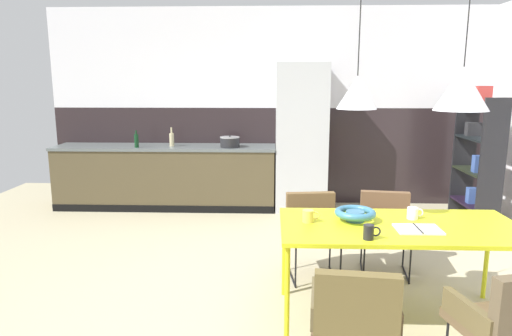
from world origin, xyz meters
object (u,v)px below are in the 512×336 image
object	(u,v)px
refrigerator_column	(301,137)
bottle_spice_small	(172,139)
open_book	(418,229)
mug_wide_latte	(413,213)
mug_glass_clear	(308,216)
open_shelf_unit	(477,156)
fruit_bowl	(355,213)
armchair_facing_counter	(354,313)
cooking_pot	(230,142)
pendant_lamp_over_table_far	(462,89)
armchair_corner_seat	(313,224)
bottle_oil_tall	(136,140)
pendant_lamp_over_table_near	(357,92)
dining_table	(400,231)
armchair_head_of_table	(385,222)
mug_tall_blue	(369,232)

from	to	relation	value
refrigerator_column	bottle_spice_small	distance (m)	1.81
open_book	bottle_spice_small	size ratio (longest dim) A/B	1.17
open_book	mug_wide_latte	bearing A→B (deg)	80.81
mug_glass_clear	open_shelf_unit	distance (m)	3.33
fruit_bowl	armchair_facing_counter	bearing A→B (deg)	-99.63
cooking_pot	fruit_bowl	bearing A→B (deg)	-67.10
armchair_facing_counter	pendant_lamp_over_table_far	xyz separation A→B (m)	(0.82, 0.78, 1.24)
refrigerator_column	armchair_corner_seat	world-z (taller)	refrigerator_column
armchair_corner_seat	bottle_oil_tall	bearing A→B (deg)	-49.69
refrigerator_column	armchair_facing_counter	bearing A→B (deg)	-88.97
pendant_lamp_over_table_near	bottle_oil_tall	bearing A→B (deg)	130.74
dining_table	mug_wide_latte	size ratio (longest dim) A/B	14.23
armchair_head_of_table	armchair_facing_counter	distance (m)	1.83
mug_wide_latte	bottle_oil_tall	xyz separation A→B (m)	(-2.94, 2.73, 0.19)
mug_wide_latte	mug_glass_clear	bearing A→B (deg)	-172.02
armchair_head_of_table	bottle_oil_tall	xyz separation A→B (m)	(-2.94, 1.96, 0.51)
armchair_head_of_table	mug_glass_clear	world-z (taller)	mug_glass_clear
mug_wide_latte	bottle_oil_tall	bearing A→B (deg)	137.11
mug_wide_latte	armchair_facing_counter	bearing A→B (deg)	-122.02
refrigerator_column	cooking_pot	distance (m)	0.99
bottle_oil_tall	pendant_lamp_over_table_near	distance (m)	3.83
fruit_bowl	open_book	world-z (taller)	fruit_bowl
armchair_facing_counter	mug_wide_latte	world-z (taller)	mug_wide_latte
dining_table	mug_glass_clear	distance (m)	0.67
bottle_spice_small	bottle_oil_tall	world-z (taller)	bottle_spice_small
bottle_spice_small	dining_table	bearing A→B (deg)	-52.13
refrigerator_column	open_shelf_unit	distance (m)	2.25
mug_glass_clear	bottle_oil_tall	xyz separation A→B (m)	(-2.14, 2.84, 0.19)
fruit_bowl	refrigerator_column	bearing A→B (deg)	94.27
refrigerator_column	open_book	distance (m)	3.24
armchair_head_of_table	open_shelf_unit	size ratio (longest dim) A/B	0.43
pendant_lamp_over_table_far	mug_wide_latte	bearing A→B (deg)	140.42
pendant_lamp_over_table_far	bottle_oil_tall	bearing A→B (deg)	137.33
mug_tall_blue	bottle_oil_tall	size ratio (longest dim) A/B	0.49
armchair_head_of_table	mug_glass_clear	distance (m)	1.23
dining_table	armchair_facing_counter	size ratio (longest dim) A/B	2.23
armchair_facing_counter	bottle_spice_small	bearing A→B (deg)	122.41
armchair_head_of_table	armchair_corner_seat	distance (m)	0.70
armchair_head_of_table	mug_glass_clear	bearing A→B (deg)	55.30
armchair_head_of_table	open_shelf_unit	world-z (taller)	open_shelf_unit
bottle_spice_small	pendant_lamp_over_table_near	xyz separation A→B (m)	(2.00, -2.99, 0.72)
armchair_corner_seat	bottle_oil_tall	xyz separation A→B (m)	(-2.24, 2.08, 0.49)
refrigerator_column	open_book	world-z (taller)	refrigerator_column
mug_tall_blue	open_shelf_unit	size ratio (longest dim) A/B	0.07
bottle_spice_small	bottle_oil_tall	size ratio (longest dim) A/B	1.12
armchair_facing_counter	mug_tall_blue	size ratio (longest dim) A/B	6.74
refrigerator_column	bottle_spice_small	bearing A→B (deg)	-178.91
refrigerator_column	pendant_lamp_over_table_far	distance (m)	3.28
mug_glass_clear	pendant_lamp_over_table_far	distance (m)	1.38
armchair_corner_seat	bottle_spice_small	distance (m)	2.89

